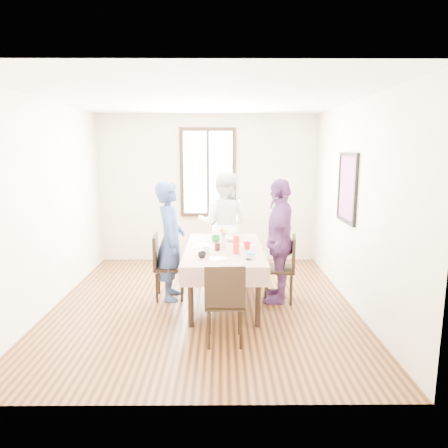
# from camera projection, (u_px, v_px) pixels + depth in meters

# --- Properties ---
(ground) EXTENTS (4.50, 4.50, 0.00)m
(ground) POSITION_uv_depth(u_px,v_px,m) (204.00, 303.00, 5.56)
(ground) COLOR #31190D
(ground) RESTS_ON ground
(back_wall) EXTENTS (4.00, 0.00, 4.00)m
(back_wall) POSITION_uv_depth(u_px,v_px,m) (208.00, 189.00, 7.53)
(back_wall) COLOR beige
(back_wall) RESTS_ON ground
(right_wall) EXTENTS (0.00, 4.50, 4.50)m
(right_wall) POSITION_uv_depth(u_px,v_px,m) (355.00, 205.00, 5.33)
(right_wall) COLOR beige
(right_wall) RESTS_ON ground
(window_frame) EXTENTS (1.02, 0.06, 1.62)m
(window_frame) POSITION_uv_depth(u_px,v_px,m) (208.00, 173.00, 7.45)
(window_frame) COLOR black
(window_frame) RESTS_ON back_wall
(window_pane) EXTENTS (0.90, 0.02, 1.50)m
(window_pane) POSITION_uv_depth(u_px,v_px,m) (208.00, 173.00, 7.46)
(window_pane) COLOR white
(window_pane) RESTS_ON back_wall
(art_poster) EXTENTS (0.04, 0.76, 0.96)m
(art_poster) POSITION_uv_depth(u_px,v_px,m) (347.00, 188.00, 5.59)
(art_poster) COLOR red
(art_poster) RESTS_ON right_wall
(dining_table) EXTENTS (0.91, 1.72, 0.75)m
(dining_table) POSITION_uv_depth(u_px,v_px,m) (224.00, 275.00, 5.56)
(dining_table) COLOR black
(dining_table) RESTS_ON ground
(tablecloth) EXTENTS (1.03, 1.84, 0.01)m
(tablecloth) POSITION_uv_depth(u_px,v_px,m) (224.00, 248.00, 5.49)
(tablecloth) COLOR #5A1207
(tablecloth) RESTS_ON dining_table
(chair_left) EXTENTS (0.44, 0.44, 0.91)m
(chair_left) POSITION_uv_depth(u_px,v_px,m) (170.00, 267.00, 5.70)
(chair_left) COLOR black
(chair_left) RESTS_ON ground
(chair_right) EXTENTS (0.48, 0.48, 0.91)m
(chair_right) POSITION_uv_depth(u_px,v_px,m) (279.00, 269.00, 5.60)
(chair_right) COLOR black
(chair_right) RESTS_ON ground
(chair_far) EXTENTS (0.45, 0.45, 0.91)m
(chair_far) POSITION_uv_depth(u_px,v_px,m) (224.00, 249.00, 6.71)
(chair_far) COLOR black
(chair_far) RESTS_ON ground
(chair_near) EXTENTS (0.42, 0.42, 0.91)m
(chair_near) POSITION_uv_depth(u_px,v_px,m) (225.00, 302.00, 4.38)
(chair_near) COLOR black
(chair_near) RESTS_ON ground
(person_left) EXTENTS (0.42, 0.61, 1.65)m
(person_left) POSITION_uv_depth(u_px,v_px,m) (170.00, 241.00, 5.63)
(person_left) COLOR navy
(person_left) RESTS_ON ground
(person_far) EXTENTS (0.94, 0.79, 1.73)m
(person_far) POSITION_uv_depth(u_px,v_px,m) (224.00, 225.00, 6.61)
(person_far) COLOR white
(person_far) RESTS_ON ground
(person_right) EXTENTS (0.61, 1.06, 1.69)m
(person_right) POSITION_uv_depth(u_px,v_px,m) (278.00, 241.00, 5.53)
(person_right) COLOR #5F326C
(person_right) RESTS_ON ground
(mug_black) EXTENTS (0.13, 0.13, 0.08)m
(mug_black) POSITION_uv_depth(u_px,v_px,m) (202.00, 255.00, 4.97)
(mug_black) COLOR black
(mug_black) RESTS_ON tablecloth
(mug_flag) EXTENTS (0.12, 0.12, 0.10)m
(mug_flag) POSITION_uv_depth(u_px,v_px,m) (247.00, 246.00, 5.41)
(mug_flag) COLOR red
(mug_flag) RESTS_ON tablecloth
(mug_green) EXTENTS (0.17, 0.17, 0.09)m
(mug_green) POSITION_uv_depth(u_px,v_px,m) (216.00, 239.00, 5.83)
(mug_green) COLOR #0C7226
(mug_green) RESTS_ON tablecloth
(serving_bowl) EXTENTS (0.23, 0.23, 0.05)m
(serving_bowl) POSITION_uv_depth(u_px,v_px,m) (233.00, 239.00, 5.90)
(serving_bowl) COLOR white
(serving_bowl) RESTS_ON tablecloth
(juice_carton) EXTENTS (0.07, 0.07, 0.23)m
(juice_carton) POSITION_uv_depth(u_px,v_px,m) (236.00, 244.00, 5.18)
(juice_carton) COLOR red
(juice_carton) RESTS_ON tablecloth
(butter_tub) EXTENTS (0.11, 0.11, 0.05)m
(butter_tub) POSITION_uv_depth(u_px,v_px,m) (251.00, 256.00, 4.97)
(butter_tub) COLOR white
(butter_tub) RESTS_ON tablecloth
(jam_jar) EXTENTS (0.07, 0.07, 0.10)m
(jam_jar) POSITION_uv_depth(u_px,v_px,m) (217.00, 247.00, 5.33)
(jam_jar) COLOR black
(jam_jar) RESTS_ON tablecloth
(drinking_glass) EXTENTS (0.08, 0.08, 0.11)m
(drinking_glass) POSITION_uv_depth(u_px,v_px,m) (207.00, 249.00, 5.19)
(drinking_glass) COLOR silver
(drinking_glass) RESTS_ON tablecloth
(smartphone) EXTENTS (0.06, 0.12, 0.01)m
(smartphone) POSITION_uv_depth(u_px,v_px,m) (249.00, 259.00, 4.91)
(smartphone) COLOR black
(smartphone) RESTS_ON tablecloth
(flower_vase) EXTENTS (0.07, 0.07, 0.15)m
(flower_vase) POSITION_uv_depth(u_px,v_px,m) (223.00, 242.00, 5.49)
(flower_vase) COLOR silver
(flower_vase) RESTS_ON tablecloth
(plate_left) EXTENTS (0.20, 0.20, 0.01)m
(plate_left) POSITION_uv_depth(u_px,v_px,m) (204.00, 246.00, 5.59)
(plate_left) COLOR white
(plate_left) RESTS_ON tablecloth
(plate_right) EXTENTS (0.20, 0.20, 0.01)m
(plate_right) POSITION_uv_depth(u_px,v_px,m) (247.00, 245.00, 5.61)
(plate_right) COLOR white
(plate_right) RESTS_ON tablecloth
(plate_far) EXTENTS (0.20, 0.20, 0.01)m
(plate_far) POSITION_uv_depth(u_px,v_px,m) (222.00, 237.00, 6.14)
(plate_far) COLOR white
(plate_far) RESTS_ON tablecloth
(plate_near) EXTENTS (0.20, 0.20, 0.01)m
(plate_near) POSITION_uv_depth(u_px,v_px,m) (218.00, 259.00, 4.91)
(plate_near) COLOR white
(plate_near) RESTS_ON tablecloth
(butter_lid) EXTENTS (0.12, 0.12, 0.01)m
(butter_lid) POSITION_uv_depth(u_px,v_px,m) (251.00, 253.00, 4.97)
(butter_lid) COLOR blue
(butter_lid) RESTS_ON butter_tub
(flower_bunch) EXTENTS (0.09, 0.09, 0.10)m
(flower_bunch) POSITION_uv_depth(u_px,v_px,m) (223.00, 233.00, 5.47)
(flower_bunch) COLOR yellow
(flower_bunch) RESTS_ON flower_vase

